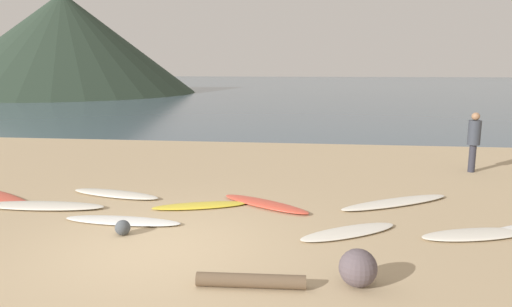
{
  "coord_description": "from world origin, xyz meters",
  "views": [
    {
      "loc": [
        2.44,
        -6.73,
        2.87
      ],
      "look_at": [
        0.99,
        5.12,
        0.6
      ],
      "focal_mm": 32.76,
      "sensor_mm": 36.0,
      "label": 1
    }
  ],
  "objects_px": {
    "surfboard_5": "(265,204)",
    "driftwood_log": "(251,281)",
    "beach_rock_near": "(358,268)",
    "beach_rock_far": "(123,228)",
    "surfboard_7": "(395,202)",
    "surfboard_4": "(200,206)",
    "surfboard_1": "(42,206)",
    "surfboard_6": "(349,232)",
    "surfboard_0": "(3,197)",
    "surfboard_2": "(116,194)",
    "surfboard_3": "(122,221)",
    "person_1": "(474,137)",
    "surfboard_8": "(474,234)"
  },
  "relations": [
    {
      "from": "surfboard_7",
      "to": "person_1",
      "type": "xyz_separation_m",
      "value": [
        2.57,
        3.36,
        0.91
      ]
    },
    {
      "from": "driftwood_log",
      "to": "surfboard_0",
      "type": "bearing_deg",
      "value": 150.04
    },
    {
      "from": "surfboard_4",
      "to": "surfboard_5",
      "type": "xyz_separation_m",
      "value": [
        1.32,
        0.23,
        0.01
      ]
    },
    {
      "from": "surfboard_3",
      "to": "surfboard_7",
      "type": "bearing_deg",
      "value": 21.25
    },
    {
      "from": "surfboard_6",
      "to": "beach_rock_near",
      "type": "bearing_deg",
      "value": -122.98
    },
    {
      "from": "surfboard_7",
      "to": "beach_rock_far",
      "type": "xyz_separation_m",
      "value": [
        -4.94,
        -2.39,
        0.08
      ]
    },
    {
      "from": "driftwood_log",
      "to": "surfboard_5",
      "type": "bearing_deg",
      "value": 92.94
    },
    {
      "from": "surfboard_1",
      "to": "surfboard_0",
      "type": "bearing_deg",
      "value": 154.85
    },
    {
      "from": "surfboard_4",
      "to": "surfboard_6",
      "type": "bearing_deg",
      "value": -40.64
    },
    {
      "from": "surfboard_2",
      "to": "beach_rock_far",
      "type": "height_order",
      "value": "beach_rock_far"
    },
    {
      "from": "surfboard_5",
      "to": "surfboard_7",
      "type": "bearing_deg",
      "value": 40.58
    },
    {
      "from": "surfboard_5",
      "to": "beach_rock_far",
      "type": "bearing_deg",
      "value": -107.95
    },
    {
      "from": "surfboard_8",
      "to": "surfboard_2",
      "type": "bearing_deg",
      "value": 149.72
    },
    {
      "from": "surfboard_6",
      "to": "person_1",
      "type": "height_order",
      "value": "person_1"
    },
    {
      "from": "surfboard_6",
      "to": "surfboard_2",
      "type": "bearing_deg",
      "value": 128.22
    },
    {
      "from": "person_1",
      "to": "beach_rock_near",
      "type": "height_order",
      "value": "person_1"
    },
    {
      "from": "surfboard_3",
      "to": "surfboard_6",
      "type": "height_order",
      "value": "same"
    },
    {
      "from": "surfboard_7",
      "to": "surfboard_1",
      "type": "bearing_deg",
      "value": 158.32
    },
    {
      "from": "surfboard_3",
      "to": "beach_rock_far",
      "type": "bearing_deg",
      "value": -64.26
    },
    {
      "from": "surfboard_1",
      "to": "surfboard_2",
      "type": "height_order",
      "value": "same"
    },
    {
      "from": "surfboard_1",
      "to": "surfboard_7",
      "type": "bearing_deg",
      "value": 5.89
    },
    {
      "from": "surfboard_5",
      "to": "surfboard_8",
      "type": "height_order",
      "value": "surfboard_5"
    },
    {
      "from": "surfboard_4",
      "to": "surfboard_8",
      "type": "height_order",
      "value": "surfboard_8"
    },
    {
      "from": "surfboard_2",
      "to": "surfboard_4",
      "type": "height_order",
      "value": "surfboard_2"
    },
    {
      "from": "surfboard_5",
      "to": "beach_rock_near",
      "type": "distance_m",
      "value": 3.73
    },
    {
      "from": "surfboard_0",
      "to": "surfboard_2",
      "type": "distance_m",
      "value": 2.4
    },
    {
      "from": "surfboard_5",
      "to": "driftwood_log",
      "type": "distance_m",
      "value": 3.59
    },
    {
      "from": "surfboard_6",
      "to": "person_1",
      "type": "distance_m",
      "value": 6.45
    },
    {
      "from": "surfboard_1",
      "to": "surfboard_6",
      "type": "xyz_separation_m",
      "value": [
        6.1,
        -0.75,
        -0.01
      ]
    },
    {
      "from": "surfboard_7",
      "to": "surfboard_5",
      "type": "bearing_deg",
      "value": 158.83
    },
    {
      "from": "surfboard_5",
      "to": "surfboard_4",
      "type": "bearing_deg",
      "value": -138.81
    },
    {
      "from": "surfboard_6",
      "to": "surfboard_1",
      "type": "bearing_deg",
      "value": 140.84
    },
    {
      "from": "surfboard_0",
      "to": "beach_rock_far",
      "type": "height_order",
      "value": "beach_rock_far"
    },
    {
      "from": "surfboard_7",
      "to": "beach_rock_near",
      "type": "bearing_deg",
      "value": -136.92
    },
    {
      "from": "surfboard_0",
      "to": "surfboard_8",
      "type": "height_order",
      "value": "surfboard_8"
    },
    {
      "from": "surfboard_0",
      "to": "beach_rock_far",
      "type": "relative_size",
      "value": 9.38
    },
    {
      "from": "surfboard_4",
      "to": "surfboard_7",
      "type": "xyz_separation_m",
      "value": [
        4.01,
        0.68,
        0.01
      ]
    },
    {
      "from": "surfboard_7",
      "to": "surfboard_6",
      "type": "bearing_deg",
      "value": -150.81
    },
    {
      "from": "surfboard_1",
      "to": "person_1",
      "type": "bearing_deg",
      "value": 21.69
    },
    {
      "from": "surfboard_7",
      "to": "beach_rock_far",
      "type": "height_order",
      "value": "beach_rock_far"
    },
    {
      "from": "surfboard_7",
      "to": "driftwood_log",
      "type": "distance_m",
      "value": 4.75
    },
    {
      "from": "beach_rock_near",
      "to": "beach_rock_far",
      "type": "relative_size",
      "value": 1.92
    },
    {
      "from": "surfboard_4",
      "to": "surfboard_8",
      "type": "xyz_separation_m",
      "value": [
        5.03,
        -1.07,
        0.01
      ]
    },
    {
      "from": "beach_rock_far",
      "to": "surfboard_7",
      "type": "bearing_deg",
      "value": 25.84
    },
    {
      "from": "surfboard_3",
      "to": "person_1",
      "type": "height_order",
      "value": "person_1"
    },
    {
      "from": "surfboard_0",
      "to": "driftwood_log",
      "type": "relative_size",
      "value": 1.71
    },
    {
      "from": "surfboard_0",
      "to": "surfboard_4",
      "type": "distance_m",
      "value": 4.4
    },
    {
      "from": "surfboard_4",
      "to": "driftwood_log",
      "type": "xyz_separation_m",
      "value": [
        1.5,
        -3.35,
        0.06
      ]
    },
    {
      "from": "surfboard_1",
      "to": "surfboard_2",
      "type": "bearing_deg",
      "value": 39.56
    },
    {
      "from": "person_1",
      "to": "surfboard_2",
      "type": "bearing_deg",
      "value": 88.85
    }
  ]
}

